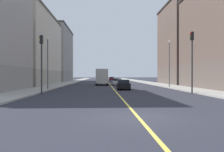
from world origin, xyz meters
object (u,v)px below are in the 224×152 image
building_left_mid (190,44)px  building_right_distant (52,55)px  street_lamp_right_near (48,57)px  street_lamp_left_near (169,59)px  car_maroon (112,79)px  traffic_light_right_near (41,56)px  box_truck (102,77)px  traffic_light_left_near (192,54)px  car_black (123,85)px  building_right_midblock (26,49)px  car_silver (117,82)px

building_left_mid → building_right_distant: (-35.39, 24.55, -0.20)m
building_right_distant → street_lamp_right_near: size_ratio=3.05×
street_lamp_left_near → car_maroon: bearing=99.9°
building_left_mid → street_lamp_right_near: size_ratio=2.50×
traffic_light_right_near → street_lamp_right_near: 7.02m
street_lamp_left_near → street_lamp_right_near: 18.69m
building_left_mid → traffic_light_right_near: (-25.76, -25.08, -4.79)m
building_right_distant → box_truck: building_right_distant is taller
street_lamp_left_near → street_lamp_right_near: street_lamp_left_near is taller
traffic_light_left_near → car_black: bearing=132.5°
building_right_midblock → traffic_light_left_near: bearing=-43.2°
building_right_distant → car_maroon: bearing=12.4°
traffic_light_left_near → box_truck: traffic_light_left_near is taller
car_black → building_right_distant: bearing=114.2°
traffic_light_right_near → street_lamp_left_near: (17.13, 11.53, 0.60)m
building_right_distant → box_truck: 32.75m
building_left_mid → car_black: (-16.41, -17.69, -8.13)m
building_right_midblock → street_lamp_left_near: building_right_midblock is taller
building_left_mid → car_maroon: size_ratio=3.84×
car_black → building_right_midblock: bearing=138.5°
traffic_light_left_near → car_black: (-6.76, 7.39, -3.62)m
traffic_light_left_near → street_lamp_left_near: (1.02, 11.53, 0.32)m
building_right_midblock → car_silver: 20.40m
building_left_mid → car_maroon: bearing=119.1°
building_right_distant → traffic_light_right_near: size_ratio=3.45×
car_black → box_truck: (-2.97, 14.51, 1.03)m
car_silver → box_truck: box_truck is taller
car_black → street_lamp_right_near: bearing=-177.5°
building_right_distant → street_lamp_right_near: (8.64, -42.68, -4.18)m
traffic_light_left_near → box_truck: bearing=114.0°
building_right_midblock → traffic_light_left_near: building_right_midblock is taller
street_lamp_right_near → box_truck: bearing=63.8°
traffic_light_left_near → street_lamp_right_near: (-17.10, 6.94, 0.13)m
car_maroon → car_black: (-0.40, -46.51, -0.02)m
street_lamp_left_near → car_black: street_lamp_left_near is taller
building_left_mid → street_lamp_left_near: building_left_mid is taller
traffic_light_right_near → box_truck: traffic_light_right_near is taller
street_lamp_right_near → car_silver: street_lamp_right_near is taller
car_black → car_maroon: bearing=89.5°
street_lamp_right_near → box_truck: street_lamp_right_near is taller
building_right_distant → car_maroon: building_right_distant is taller
building_right_midblock → car_maroon: building_right_midblock is taller
car_black → car_silver: (0.10, 14.46, -0.01)m
box_truck → car_silver: bearing=-0.9°
traffic_light_right_near → car_black: traffic_light_right_near is taller
street_lamp_left_near → car_maroon: 43.18m
building_right_midblock → box_truck: size_ratio=3.23×
car_maroon → box_truck: 32.20m
box_truck → car_black: bearing=-78.4°
traffic_light_right_near → car_maroon: (9.75, 53.90, -3.32)m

